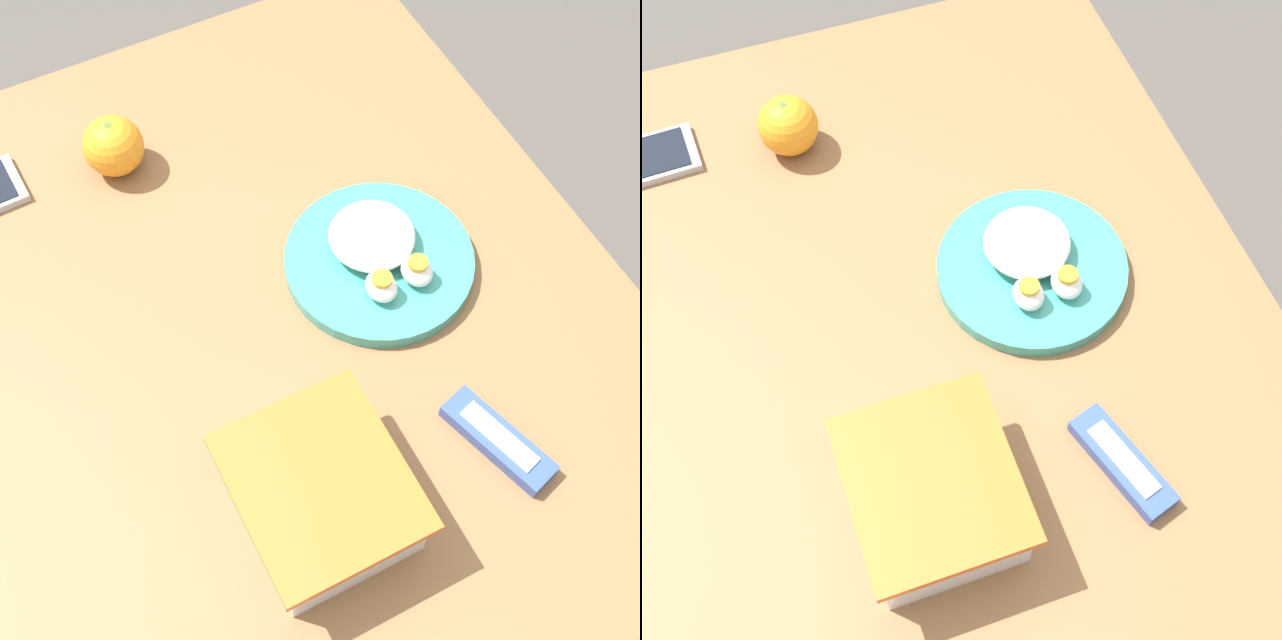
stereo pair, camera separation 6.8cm
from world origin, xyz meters
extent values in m
plane|color=#4C4742|center=(0.00, 0.00, 0.00)|extent=(10.00, 10.00, 0.00)
cube|color=brown|center=(0.00, 0.00, 0.70)|extent=(0.94, 0.79, 0.03)
cylinder|color=brown|center=(-0.42, -0.34, 0.34)|extent=(0.05, 0.05, 0.69)
cylinder|color=brown|center=(0.42, -0.34, 0.34)|extent=(0.05, 0.05, 0.69)
cylinder|color=brown|center=(0.42, 0.34, 0.34)|extent=(0.05, 0.05, 0.69)
cube|color=white|center=(-0.23, 0.04, 0.75)|extent=(0.16, 0.14, 0.07)
cube|color=beige|center=(-0.23, 0.04, 0.74)|extent=(0.15, 0.13, 0.05)
cube|color=orange|center=(-0.23, 0.04, 0.79)|extent=(0.18, 0.16, 0.01)
ellipsoid|color=tan|center=(-0.27, 0.03, 0.76)|extent=(0.06, 0.05, 0.03)
ellipsoid|color=tan|center=(-0.23, 0.05, 0.76)|extent=(0.06, 0.05, 0.03)
ellipsoid|color=tan|center=(-0.18, 0.04, 0.76)|extent=(0.05, 0.05, 0.02)
sphere|color=orange|center=(0.28, 0.06, 0.76)|extent=(0.07, 0.07, 0.07)
cylinder|color=#4C662D|center=(0.28, 0.06, 0.79)|extent=(0.01, 0.01, 0.00)
cylinder|color=teal|center=(0.00, -0.15, 0.73)|extent=(0.22, 0.22, 0.02)
ellipsoid|color=white|center=(0.02, -0.15, 0.75)|extent=(0.10, 0.10, 0.03)
ellipsoid|color=white|center=(-0.04, -0.17, 0.75)|extent=(0.04, 0.03, 0.03)
cylinder|color=#F4A823|center=(-0.04, -0.17, 0.77)|extent=(0.02, 0.02, 0.01)
ellipsoid|color=white|center=(-0.04, -0.13, 0.75)|extent=(0.04, 0.03, 0.03)
cylinder|color=#F4A823|center=(-0.04, -0.13, 0.77)|extent=(0.02, 0.02, 0.01)
cube|color=#334C9E|center=(-0.25, -0.15, 0.73)|extent=(0.13, 0.07, 0.02)
cube|color=white|center=(-0.25, -0.15, 0.74)|extent=(0.09, 0.05, 0.00)
camera|label=1|loc=(-0.48, 0.17, 1.57)|focal=50.00mm
camera|label=2|loc=(-0.51, 0.11, 1.57)|focal=50.00mm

